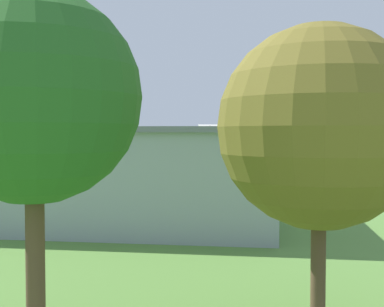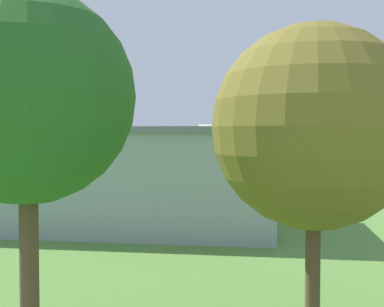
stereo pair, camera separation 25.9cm
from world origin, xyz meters
name	(u,v)px [view 1 (the left image)]	position (x,y,z in m)	size (l,w,h in m)	color
ground_plane	(213,182)	(0.00, 0.00, 0.00)	(400.00, 400.00, 0.00)	#568438
hangar	(74,176)	(4.42, 33.32, 3.39)	(28.88, 12.66, 6.76)	#99A3AD
biplane	(228,133)	(-2.11, 0.55, 6.42)	(7.51, 6.69, 3.94)	silver
person_beside_truck	(294,194)	(-10.47, 19.09, 0.84)	(0.50, 0.50, 1.68)	beige
person_near_hangar_door	(10,186)	(18.62, 17.75, 0.83)	(0.54, 0.54, 1.67)	beige
person_watching_takeoff	(244,193)	(-5.96, 19.58, 0.86)	(0.54, 0.54, 1.72)	beige
person_by_parked_cars	(285,193)	(-9.63, 18.21, 0.81)	(0.47, 0.47, 1.63)	orange
person_crossing_taxiway	(81,188)	(10.71, 17.67, 0.77)	(0.48, 0.48, 1.56)	#3F3F47
tree_behind_hangar_right	(33,97)	(-3.00, 52.56, 7.41)	(6.35, 6.35, 10.62)	brown
tree_behind_hangar_left	(320,127)	(-11.29, 49.25, 6.56)	(6.68, 6.68, 9.91)	brown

